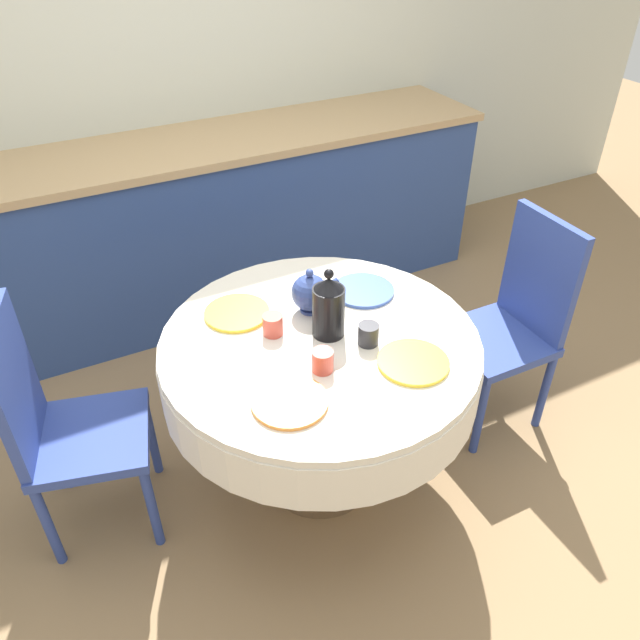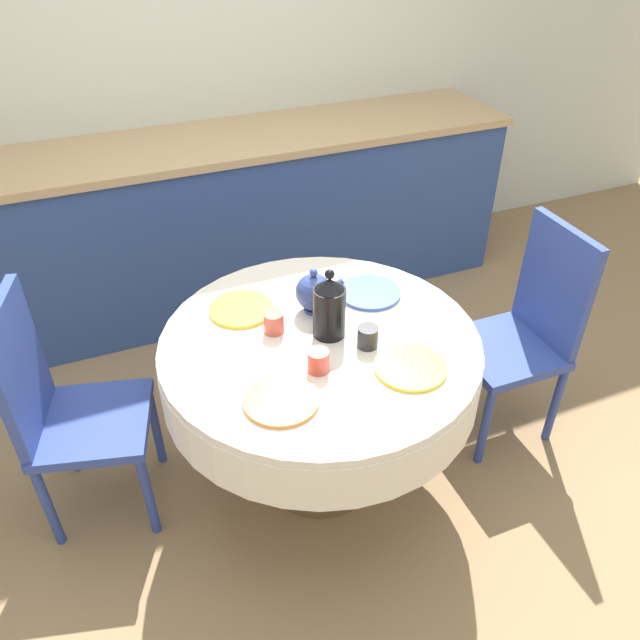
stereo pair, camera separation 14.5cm
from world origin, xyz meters
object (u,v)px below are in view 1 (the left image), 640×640
object	(u,v)px
chair_left	(514,317)
coffee_carafe	(329,307)
teapot	(310,293)
chair_right	(60,421)

from	to	relation	value
chair_left	coffee_carafe	world-z (taller)	coffee_carafe
chair_left	teapot	distance (m)	0.93
coffee_carafe	teapot	xyz separation A→B (m)	(0.01, 0.16, -0.03)
chair_left	chair_right	xyz separation A→B (m)	(-1.80, 0.24, 0.00)
coffee_carafe	teapot	size ratio (longest dim) A/B	1.41
chair_right	coffee_carafe	bearing A→B (deg)	91.35
chair_right	coffee_carafe	world-z (taller)	coffee_carafe
coffee_carafe	teapot	distance (m)	0.16
coffee_carafe	teapot	world-z (taller)	coffee_carafe
chair_right	coffee_carafe	distance (m)	1.00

